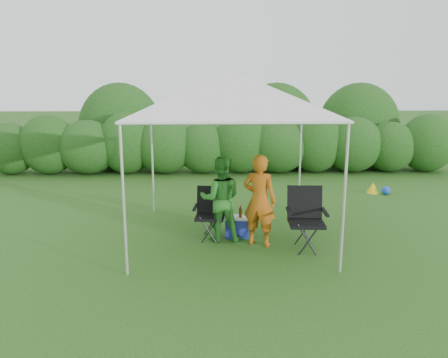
{
  "coord_description": "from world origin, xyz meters",
  "views": [
    {
      "loc": [
        -0.33,
        -6.71,
        2.63
      ],
      "look_at": [
        -0.1,
        0.4,
        1.05
      ],
      "focal_mm": 35.0,
      "sensor_mm": 36.0,
      "label": 1
    }
  ],
  "objects_px": {
    "chair_right": "(306,214)",
    "man": "(259,200)",
    "cooler": "(237,226)",
    "woman": "(221,199)",
    "chair_left": "(210,209)",
    "canopy": "(230,93)"
  },
  "relations": [
    {
      "from": "chair_right",
      "to": "man",
      "type": "bearing_deg",
      "value": 172.25
    },
    {
      "from": "man",
      "to": "cooler",
      "type": "bearing_deg",
      "value": -25.43
    },
    {
      "from": "woman",
      "to": "chair_left",
      "type": "bearing_deg",
      "value": -39.27
    },
    {
      "from": "canopy",
      "to": "chair_left",
      "type": "bearing_deg",
      "value": -178.99
    },
    {
      "from": "chair_right",
      "to": "cooler",
      "type": "height_order",
      "value": "chair_right"
    },
    {
      "from": "chair_right",
      "to": "chair_left",
      "type": "xyz_separation_m",
      "value": [
        -1.53,
        0.54,
        -0.07
      ]
    },
    {
      "from": "canopy",
      "to": "cooler",
      "type": "xyz_separation_m",
      "value": [
        0.12,
        0.01,
        -2.28
      ]
    },
    {
      "from": "chair_left",
      "to": "cooler",
      "type": "relative_size",
      "value": 2.01
    },
    {
      "from": "chair_left",
      "to": "man",
      "type": "relative_size",
      "value": 0.58
    },
    {
      "from": "chair_right",
      "to": "woman",
      "type": "relative_size",
      "value": 0.69
    },
    {
      "from": "woman",
      "to": "cooler",
      "type": "xyz_separation_m",
      "value": [
        0.28,
        0.17,
        -0.54
      ]
    },
    {
      "from": "chair_left",
      "to": "canopy",
      "type": "bearing_deg",
      "value": 7.11
    },
    {
      "from": "man",
      "to": "chair_right",
      "type": "bearing_deg",
      "value": -166.57
    },
    {
      "from": "cooler",
      "to": "chair_right",
      "type": "bearing_deg",
      "value": -24.78
    },
    {
      "from": "man",
      "to": "woman",
      "type": "xyz_separation_m",
      "value": [
        -0.62,
        0.24,
        -0.04
      ]
    },
    {
      "from": "chair_left",
      "to": "cooler",
      "type": "bearing_deg",
      "value": 8.12
    },
    {
      "from": "canopy",
      "to": "man",
      "type": "distance_m",
      "value": 1.81
    },
    {
      "from": "man",
      "to": "cooler",
      "type": "height_order",
      "value": "man"
    },
    {
      "from": "chair_left",
      "to": "man",
      "type": "xyz_separation_m",
      "value": [
        0.8,
        -0.39,
        0.26
      ]
    },
    {
      "from": "canopy",
      "to": "woman",
      "type": "relative_size",
      "value": 2.15
    },
    {
      "from": "chair_right",
      "to": "man",
      "type": "height_order",
      "value": "man"
    },
    {
      "from": "chair_left",
      "to": "man",
      "type": "bearing_deg",
      "value": -20.18
    }
  ]
}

